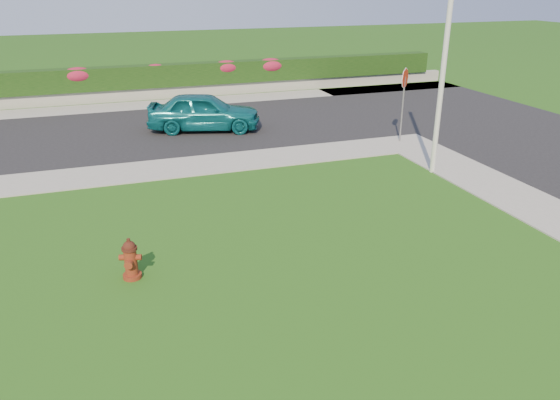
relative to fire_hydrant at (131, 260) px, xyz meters
name	(u,v)px	position (x,y,z in m)	size (l,w,h in m)	color
ground	(339,302)	(3.66, -2.23, -0.43)	(120.00, 120.00, 0.00)	black
street_far	(70,138)	(-1.34, 11.77, -0.41)	(26.00, 8.00, 0.04)	black
sidewalk_far	(33,183)	(-2.34, 6.77, -0.41)	(24.00, 2.00, 0.04)	gray
curb_corner	(408,143)	(10.66, 6.77, -0.41)	(2.00, 2.00, 0.04)	gray
sidewalk_beyond	(157,104)	(2.66, 16.77, -0.41)	(34.00, 2.00, 0.04)	gray
retaining_wall	(153,93)	(2.66, 18.27, -0.13)	(34.00, 0.40, 0.60)	gray
hedge	(151,76)	(2.66, 18.37, 0.72)	(32.00, 0.90, 1.10)	black
fire_hydrant	(131,260)	(0.00, 0.00, 0.00)	(0.47, 0.44, 0.90)	#55180D
sedan_teal	(204,112)	(3.86, 11.12, 0.37)	(1.79, 4.45, 1.52)	#0D5D66
utility_pole	(444,66)	(9.70, 3.73, 2.90)	(0.16, 0.16, 6.66)	silver
stop_sign	(404,87)	(10.51, 7.09, 1.66)	(0.57, 0.52, 2.78)	slate
flower_clump_c	(78,75)	(-0.85, 18.27, 0.98)	(1.48, 0.95, 0.74)	#B51F35
flower_clump_d	(155,69)	(2.89, 18.27, 1.06)	(1.08, 0.70, 0.54)	#B51F35
flower_clump_e	(226,67)	(6.58, 18.27, 1.00)	(1.39, 0.89, 0.70)	#B51F35
flower_clump_f	(270,65)	(9.02, 18.27, 0.97)	(1.52, 0.98, 0.76)	#B51F35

